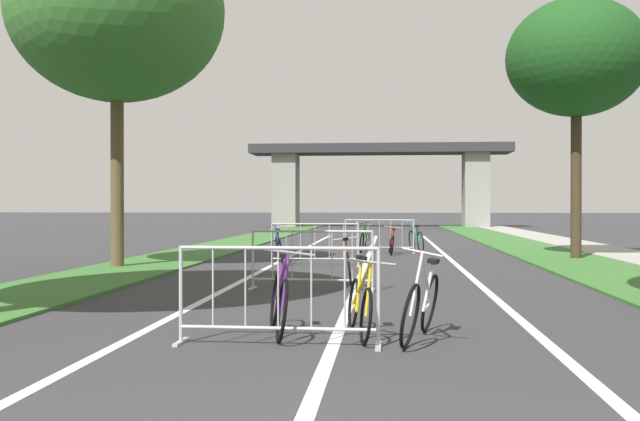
# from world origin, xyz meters

# --- Properties ---
(grass_verge_left) EXTENTS (2.35, 57.49, 0.05)m
(grass_verge_left) POSITION_xyz_m (-5.31, 23.52, 0.03)
(grass_verge_left) COLOR #386B2D
(grass_verge_left) RESTS_ON ground
(grass_verge_right) EXTENTS (2.35, 57.49, 0.05)m
(grass_verge_right) POSITION_xyz_m (5.31, 23.52, 0.03)
(grass_verge_right) COLOR #386B2D
(grass_verge_right) RESTS_ON ground
(sidewalk_path_right) EXTENTS (1.94, 57.49, 0.08)m
(sidewalk_path_right) POSITION_xyz_m (7.46, 23.52, 0.04)
(sidewalk_path_right) COLOR #9E9B93
(sidewalk_path_right) RESTS_ON ground
(lane_stripe_center) EXTENTS (0.14, 33.26, 0.01)m
(lane_stripe_center) POSITION_xyz_m (0.00, 16.63, 0.00)
(lane_stripe_center) COLOR silver
(lane_stripe_center) RESTS_ON ground
(lane_stripe_right_lane) EXTENTS (0.14, 33.26, 0.01)m
(lane_stripe_right_lane) POSITION_xyz_m (2.28, 16.63, 0.00)
(lane_stripe_right_lane) COLOR silver
(lane_stripe_right_lane) RESTS_ON ground
(lane_stripe_left_lane) EXTENTS (0.14, 33.26, 0.01)m
(lane_stripe_left_lane) POSITION_xyz_m (-2.28, 16.63, 0.00)
(lane_stripe_left_lane) COLOR silver
(lane_stripe_left_lane) RESTS_ON ground
(overpass_bridge) EXTENTS (17.56, 3.38, 5.63)m
(overpass_bridge) POSITION_xyz_m (0.00, 47.51, 3.87)
(overpass_bridge) COLOR #2D2D30
(overpass_bridge) RESTS_ON ground
(tree_left_oak_near) EXTENTS (5.07, 5.07, 8.24)m
(tree_left_oak_near) POSITION_xyz_m (-5.81, 14.05, 6.07)
(tree_left_oak_near) COLOR brown
(tree_left_oak_near) RESTS_ON ground
(tree_right_maple_mid) EXTENTS (3.78, 3.78, 7.12)m
(tree_right_maple_mid) POSITION_xyz_m (5.69, 17.81, 5.49)
(tree_right_maple_mid) COLOR #3D2D1E
(tree_right_maple_mid) RESTS_ON ground
(crowd_barrier_nearest) EXTENTS (2.18, 0.48, 1.05)m
(crowd_barrier_nearest) POSITION_xyz_m (-0.58, 4.86, 0.52)
(crowd_barrier_nearest) COLOR #ADADB2
(crowd_barrier_nearest) RESTS_ON ground
(crowd_barrier_second) EXTENTS (2.20, 0.56, 1.05)m
(crowd_barrier_second) POSITION_xyz_m (-0.75, 9.94, 0.52)
(crowd_barrier_second) COLOR #ADADB2
(crowd_barrier_second) RESTS_ON ground
(crowd_barrier_third) EXTENTS (2.18, 0.45, 1.05)m
(crowd_barrier_third) POSITION_xyz_m (-1.20, 15.02, 0.52)
(crowd_barrier_third) COLOR #ADADB2
(crowd_barrier_third) RESTS_ON ground
(crowd_barrier_fourth) EXTENTS (2.18, 0.44, 1.05)m
(crowd_barrier_fourth) POSITION_xyz_m (0.31, 20.10, 0.52)
(crowd_barrier_fourth) COLOR #ADADB2
(crowd_barrier_fourth) RESTS_ON ground
(bicycle_blue_0) EXTENTS (0.64, 1.70, 1.00)m
(bicycle_blue_0) POSITION_xyz_m (-2.17, 15.53, 0.38)
(bicycle_blue_0) COLOR black
(bicycle_blue_0) RESTS_ON ground
(bicycle_purple_1) EXTENTS (0.69, 1.63, 1.02)m
(bicycle_purple_1) POSITION_xyz_m (-0.66, 5.45, 0.39)
(bicycle_purple_1) COLOR black
(bicycle_purple_1) RESTS_ON ground
(bicycle_yellow_2) EXTENTS (0.60, 1.61, 0.92)m
(bicycle_yellow_2) POSITION_xyz_m (0.26, 5.44, 0.36)
(bicycle_yellow_2) COLOR black
(bicycle_yellow_2) RESTS_ON ground
(bicycle_teal_3) EXTENTS (0.61, 1.68, 1.02)m
(bicycle_teal_3) POSITION_xyz_m (1.45, 20.60, 0.39)
(bicycle_teal_3) COLOR black
(bicycle_teal_3) RESTS_ON ground
(bicycle_green_4) EXTENTS (0.47, 1.74, 0.96)m
(bicycle_green_4) POSITION_xyz_m (-0.17, 20.69, 0.37)
(bicycle_green_4) COLOR black
(bicycle_green_4) RESTS_ON ground
(bicycle_orange_5) EXTENTS (0.48, 1.78, 0.92)m
(bicycle_orange_5) POSITION_xyz_m (-0.13, 10.39, 0.38)
(bicycle_orange_5) COLOR black
(bicycle_orange_5) RESTS_ON ground
(bicycle_red_6) EXTENTS (0.54, 1.60, 0.86)m
(bicycle_red_6) POSITION_xyz_m (0.68, 19.53, 0.34)
(bicycle_red_6) COLOR black
(bicycle_red_6) RESTS_ON ground
(bicycle_white_7) EXTENTS (0.58, 1.73, 1.05)m
(bicycle_white_7) POSITION_xyz_m (0.94, 5.27, 0.39)
(bicycle_white_7) COLOR black
(bicycle_white_7) RESTS_ON ground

